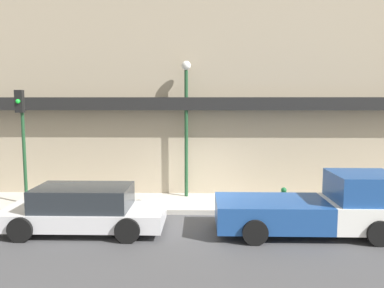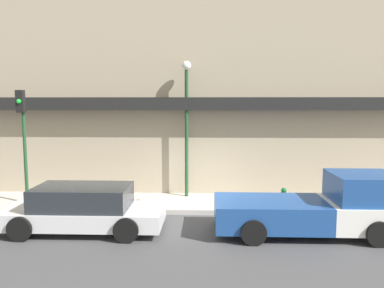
% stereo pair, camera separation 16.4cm
% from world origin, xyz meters
% --- Properties ---
extents(ground_plane, '(80.00, 80.00, 0.00)m').
position_xyz_m(ground_plane, '(0.00, 0.00, 0.00)').
color(ground_plane, '#424244').
extents(sidewalk, '(36.00, 2.43, 0.17)m').
position_xyz_m(sidewalk, '(0.00, 1.21, 0.09)').
color(sidewalk, '#B7B2A8').
rests_on(sidewalk, ground).
extents(building, '(19.80, 3.80, 10.75)m').
position_xyz_m(building, '(0.01, 3.91, 5.36)').
color(building, tan).
rests_on(building, ground).
extents(pickup_truck, '(5.43, 2.16, 1.82)m').
position_xyz_m(pickup_truck, '(3.80, -1.71, 0.80)').
color(pickup_truck, white).
rests_on(pickup_truck, ground).
extents(parked_car, '(4.84, 2.05, 1.38)m').
position_xyz_m(parked_car, '(-3.29, -1.71, 0.68)').
color(parked_car, silver).
rests_on(parked_car, ground).
extents(fire_hydrant, '(0.21, 0.21, 0.69)m').
position_xyz_m(fire_hydrant, '(3.21, 0.57, 0.52)').
color(fire_hydrant, '#196633').
rests_on(fire_hydrant, sidewalk).
extents(street_lamp, '(0.36, 0.36, 5.30)m').
position_xyz_m(street_lamp, '(-0.33, 1.95, 3.50)').
color(street_lamp, '#1E4728').
rests_on(street_lamp, sidewalk).
extents(traffic_light, '(0.28, 0.42, 4.15)m').
position_xyz_m(traffic_light, '(-6.20, 0.65, 3.00)').
color(traffic_light, '#1E4728').
rests_on(traffic_light, sidewalk).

